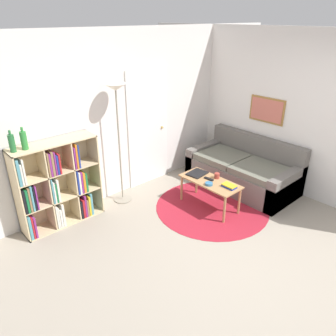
# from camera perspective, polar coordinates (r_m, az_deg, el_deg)

# --- Properties ---
(ground_plane) EXTENTS (14.00, 14.00, 0.00)m
(ground_plane) POSITION_cam_1_polar(r_m,az_deg,el_deg) (4.26, 15.64, -16.06)
(ground_plane) COLOR gray
(wall_back) EXTENTS (7.00, 0.11, 2.60)m
(wall_back) POSITION_cam_1_polar(r_m,az_deg,el_deg) (5.31, -7.42, 9.00)
(wall_back) COLOR silver
(wall_back) RESTS_ON ground_plane
(wall_right) EXTENTS (0.08, 5.65, 2.60)m
(wall_right) POSITION_cam_1_polar(r_m,az_deg,el_deg) (5.86, 17.27, 9.74)
(wall_right) COLOR silver
(wall_right) RESTS_ON ground_plane
(rug) EXTENTS (1.75, 1.75, 0.01)m
(rug) POSITION_cam_1_polar(r_m,az_deg,el_deg) (5.23, 7.63, -6.74)
(rug) COLOR maroon
(rug) RESTS_ON ground_plane
(bookshelf) EXTENTS (1.15, 0.34, 1.23)m
(bookshelf) POSITION_cam_1_polar(r_m,az_deg,el_deg) (4.79, -18.84, -2.99)
(bookshelf) COLOR beige
(bookshelf) RESTS_ON ground_plane
(floor_lamp) EXTENTS (0.31, 0.31, 1.87)m
(floor_lamp) POSITION_cam_1_polar(r_m,az_deg,el_deg) (4.84, -8.94, 10.69)
(floor_lamp) COLOR gray
(floor_lamp) RESTS_ON ground_plane
(couch) EXTENTS (0.95, 1.84, 0.83)m
(couch) POSITION_cam_1_polar(r_m,az_deg,el_deg) (5.88, 13.14, -0.36)
(couch) COLOR #66605B
(couch) RESTS_ON ground_plane
(coffee_table) EXTENTS (0.43, 0.96, 0.45)m
(coffee_table) POSITION_cam_1_polar(r_m,az_deg,el_deg) (5.05, 7.33, -2.77)
(coffee_table) COLOR #AD7F51
(coffee_table) RESTS_ON ground_plane
(laptop) EXTENTS (0.33, 0.27, 0.02)m
(laptop) POSITION_cam_1_polar(r_m,az_deg,el_deg) (5.21, 5.09, -0.94)
(laptop) COLOR black
(laptop) RESTS_ON coffee_table
(bowl) EXTENTS (0.11, 0.11, 0.04)m
(bowl) POSITION_cam_1_polar(r_m,az_deg,el_deg) (4.89, 7.13, -2.75)
(bowl) COLOR teal
(bowl) RESTS_ON coffee_table
(book_stack_on_table) EXTENTS (0.12, 0.20, 0.05)m
(book_stack_on_table) POSITION_cam_1_polar(r_m,az_deg,el_deg) (4.87, 10.61, -3.09)
(book_stack_on_table) COLOR navy
(book_stack_on_table) RESTS_ON coffee_table
(cup) EXTENTS (0.08, 0.08, 0.08)m
(cup) POSITION_cam_1_polar(r_m,az_deg,el_deg) (5.10, 8.51, -1.34)
(cup) COLOR #A33D33
(cup) RESTS_ON coffee_table
(remote) EXTENTS (0.06, 0.16, 0.02)m
(remote) POSITION_cam_1_polar(r_m,az_deg,el_deg) (5.05, 7.12, -1.89)
(remote) COLOR black
(remote) RESTS_ON coffee_table
(bottle_left) EXTENTS (0.07, 0.07, 0.27)m
(bottle_left) POSITION_cam_1_polar(r_m,az_deg,el_deg) (4.36, -25.55, 3.94)
(bottle_left) COLOR #236633
(bottle_left) RESTS_ON bookshelf
(bottle_middle) EXTENTS (0.08, 0.08, 0.29)m
(bottle_middle) POSITION_cam_1_polar(r_m,az_deg,el_deg) (4.38, -23.81, 4.45)
(bottle_middle) COLOR #2D8438
(bottle_middle) RESTS_ON bookshelf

